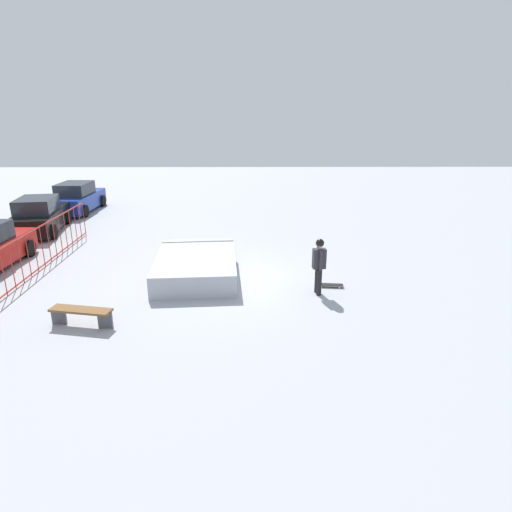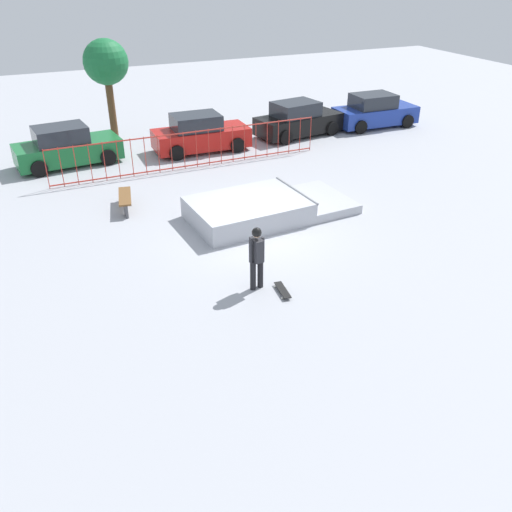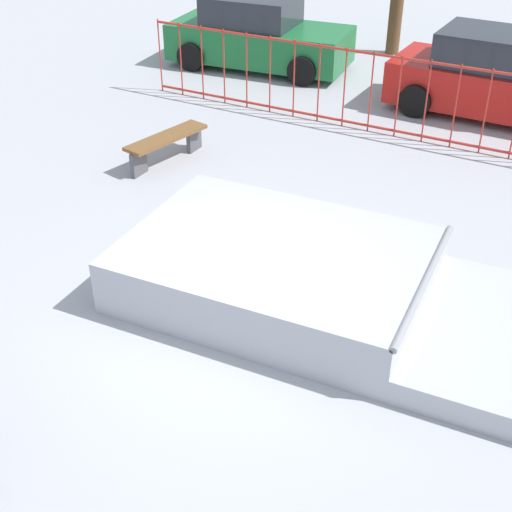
# 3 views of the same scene
# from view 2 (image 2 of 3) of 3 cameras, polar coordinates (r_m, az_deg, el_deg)

# --- Properties ---
(ground_plane) EXTENTS (60.00, 60.00, 0.00)m
(ground_plane) POSITION_cam_2_polar(r_m,az_deg,el_deg) (16.88, -0.22, 2.52)
(ground_plane) COLOR #A8AAB2
(skate_ramp) EXTENTS (5.57, 2.98, 0.74)m
(skate_ramp) POSITION_cam_2_polar(r_m,az_deg,el_deg) (17.72, 0.53, 4.99)
(skate_ramp) COLOR #B0B3BB
(skate_ramp) RESTS_ON ground
(skater) EXTENTS (0.44, 0.41, 1.73)m
(skater) POSITION_cam_2_polar(r_m,az_deg,el_deg) (13.56, 0.07, 0.25)
(skater) COLOR black
(skater) RESTS_ON ground
(skateboard) EXTENTS (0.33, 0.82, 0.09)m
(skateboard) POSITION_cam_2_polar(r_m,az_deg,el_deg) (13.86, 2.81, -3.58)
(skateboard) COLOR black
(skateboard) RESTS_ON ground
(perimeter_fence) EXTENTS (10.96, 0.19, 1.50)m
(perimeter_fence) POSITION_cam_2_polar(r_m,az_deg,el_deg) (22.15, -6.90, 11.04)
(perimeter_fence) COLOR #B22D23
(perimeter_fence) RESTS_ON ground
(park_bench) EXTENTS (0.69, 1.65, 0.48)m
(park_bench) POSITION_cam_2_polar(r_m,az_deg,el_deg) (18.88, -13.57, 5.85)
(park_bench) COLOR brown
(park_bench) RESTS_ON ground
(parked_car_green) EXTENTS (4.27, 2.29, 1.60)m
(parked_car_green) POSITION_cam_2_polar(r_m,az_deg,el_deg) (23.65, -19.26, 10.70)
(parked_car_green) COLOR #196B33
(parked_car_green) RESTS_ON ground
(parked_car_red) EXTENTS (4.12, 1.97, 1.60)m
(parked_car_red) POSITION_cam_2_polar(r_m,az_deg,el_deg) (24.25, -5.89, 12.58)
(parked_car_red) COLOR red
(parked_car_red) RESTS_ON ground
(parked_car_black) EXTENTS (4.32, 2.43, 1.60)m
(parked_car_black) POSITION_cam_2_polar(r_m,az_deg,el_deg) (26.38, 4.41, 14.00)
(parked_car_black) COLOR black
(parked_car_black) RESTS_ON ground
(parked_car_blue) EXTENTS (4.13, 1.97, 1.60)m
(parked_car_blue) POSITION_cam_2_polar(r_m,az_deg,el_deg) (28.46, 12.33, 14.56)
(parked_car_blue) COLOR #1E3899
(parked_car_blue) RESTS_ON ground
(distant_tree) EXTENTS (1.94, 1.94, 4.45)m
(distant_tree) POSITION_cam_2_polar(r_m,az_deg,el_deg) (25.80, -15.46, 18.86)
(distant_tree) COLOR brown
(distant_tree) RESTS_ON ground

